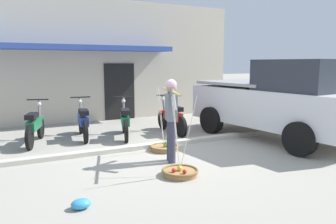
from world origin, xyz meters
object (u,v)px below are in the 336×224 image
Objects in this scene: fruit_vendor at (171,115)px; motorcycle_third_in_row at (125,121)px; plastic_litter_bag at (81,204)px; fruit_basket_right_side at (180,172)px; fruit_basket_left_side at (164,147)px; motorcycle_second_in_row at (83,122)px; motorcycle_end_of_row at (172,118)px; parked_truck at (279,101)px; motorcycle_nearest_shop at (35,126)px.

motorcycle_third_in_row is (-0.08, 2.56, -0.53)m from fruit_vendor.
fruit_basket_right_side is at bearing 16.94° from plastic_litter_bag.
plastic_litter_bag is at bearing -146.62° from fruit_vendor.
fruit_basket_left_side is 1.76m from fruit_basket_right_side.
motorcycle_third_in_row is (1.04, -0.43, 0.00)m from motorcycle_second_in_row.
motorcycle_second_in_row is at bearing 76.80° from plastic_litter_bag.
motorcycle_end_of_row is (2.44, -0.51, 0.00)m from motorcycle_second_in_row.
plastic_litter_bag is at bearing -163.06° from fruit_basket_right_side.
fruit_basket_left_side reaches higher than motorcycle_third_in_row.
motorcycle_third_in_row is (0.17, 3.40, 0.38)m from fruit_basket_right_side.
fruit_vendor reaches higher than fruit_basket_right_side.
plastic_litter_bag is at bearing -131.72° from motorcycle_end_of_row.
fruit_vendor is 1.26m from fruit_basket_left_side.
motorcycle_third_in_row is 4.15m from parked_truck.
motorcycle_end_of_row is (1.31, 2.47, -0.53)m from fruit_vendor.
fruit_basket_left_side is at bearing 72.69° from fruit_vendor.
plastic_litter_bag is (-5.65, -1.95, -0.96)m from parked_truck.
parked_truck reaches higher than fruit_basket_right_side.
fruit_vendor is 6.05× the size of plastic_litter_bag.
motorcycle_third_in_row is at bearing 150.44° from parked_truck.
motorcycle_nearest_shop and motorcycle_end_of_row have the same top height.
fruit_basket_right_side is at bearing -77.25° from motorcycle_second_in_row.
fruit_basket_right_side is 3.43m from motorcycle_third_in_row.
fruit_basket_left_side reaches higher than motorcycle_second_in_row.
motorcycle_second_in_row is 1.12m from motorcycle_third_in_row.
motorcycle_third_in_row is at bearing 176.46° from motorcycle_end_of_row.
fruit_basket_right_side is 0.30× the size of parked_truck.
motorcycle_second_in_row is at bearing 157.70° from motorcycle_third_in_row.
parked_truck reaches higher than fruit_vendor.
fruit_vendor is 1.26m from fruit_basket_right_side.
fruit_basket_left_side is 1.98m from motorcycle_end_of_row.
motorcycle_second_in_row and motorcycle_third_in_row have the same top height.
motorcycle_nearest_shop is 0.97× the size of motorcycle_second_in_row.
motorcycle_end_of_row is at bearing 64.63° from fruit_basket_right_side.
parked_truck reaches higher than motorcycle_second_in_row.
fruit_vendor is at bearing -107.31° from fruit_basket_left_side.
motorcycle_second_in_row is 2.49m from motorcycle_end_of_row.
fruit_basket_right_side is at bearing -115.37° from motorcycle_end_of_row.
motorcycle_third_in_row is at bearing 101.40° from fruit_basket_left_side.
fruit_basket_right_side is (-0.52, -1.68, -0.00)m from fruit_basket_left_side.
fruit_vendor reaches higher than plastic_litter_bag.
fruit_basket_left_side is at bearing -78.60° from motorcycle_third_in_row.
fruit_basket_right_side is 0.82× the size of motorcycle_nearest_shop.
fruit_vendor is 3.53m from parked_truck.
motorcycle_second_in_row reaches higher than plastic_litter_bag.
parked_truck is (3.49, 0.53, 0.05)m from fruit_vendor.
plastic_litter_bag is at bearing -103.20° from motorcycle_second_in_row.
motorcycle_second_in_row is at bearing 4.75° from motorcycle_nearest_shop.
fruit_basket_right_side reaches higher than motorcycle_second_in_row.
motorcycle_nearest_shop is (-2.60, 2.04, 0.38)m from fruit_basket_left_side.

